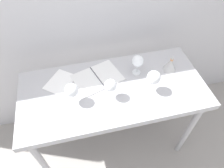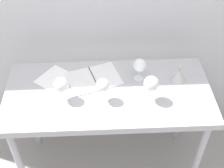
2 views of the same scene
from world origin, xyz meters
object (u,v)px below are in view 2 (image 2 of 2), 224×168
(open_notebook, at_px, (94,79))
(decanter_funnel, at_px, (179,75))
(wine_glass_near_right, at_px, (151,84))
(wine_glass_near_left, at_px, (61,85))
(tasting_sheet_upper, at_px, (53,78))
(wine_glass_far_right, at_px, (140,66))
(wine_glass_near_center, at_px, (103,86))

(open_notebook, xyz_separation_m, decanter_funnel, (0.59, -0.04, 0.05))
(wine_glass_near_right, xyz_separation_m, decanter_funnel, (0.22, 0.17, -0.09))
(wine_glass_near_left, height_order, tasting_sheet_upper, wine_glass_near_left)
(wine_glass_far_right, xyz_separation_m, decanter_funnel, (0.27, -0.03, -0.07))
(open_notebook, bearing_deg, wine_glass_far_right, -19.97)
(wine_glass_near_left, distance_m, wine_glass_near_right, 0.57)
(wine_glass_near_left, height_order, wine_glass_near_center, wine_glass_near_left)
(wine_glass_near_left, bearing_deg, decanter_funnel, 10.49)
(wine_glass_near_right, bearing_deg, wine_glass_far_right, 104.10)
(open_notebook, distance_m, tasting_sheet_upper, 0.29)
(wine_glass_near_center, relative_size, decanter_funnel, 1.17)
(tasting_sheet_upper, xyz_separation_m, decanter_funnel, (0.87, -0.06, 0.05))
(wine_glass_near_center, height_order, tasting_sheet_upper, wine_glass_near_center)
(wine_glass_near_right, xyz_separation_m, tasting_sheet_upper, (-0.65, 0.24, -0.13))
(wine_glass_near_right, distance_m, tasting_sheet_upper, 0.71)
(wine_glass_far_right, relative_size, tasting_sheet_upper, 0.76)
(wine_glass_near_left, xyz_separation_m, open_notebook, (0.20, 0.19, -0.12))
(wine_glass_near_right, distance_m, open_notebook, 0.44)
(open_notebook, relative_size, tasting_sheet_upper, 1.85)
(tasting_sheet_upper, bearing_deg, open_notebook, 33.21)
(wine_glass_near_right, xyz_separation_m, open_notebook, (-0.36, 0.21, -0.13))
(wine_glass_far_right, distance_m, wine_glass_near_right, 0.21)
(wine_glass_far_right, height_order, wine_glass_near_center, same)
(wine_glass_far_right, distance_m, wine_glass_near_left, 0.54)
(wine_glass_near_left, height_order, open_notebook, wine_glass_near_left)
(wine_glass_near_center, distance_m, tasting_sheet_upper, 0.43)
(wine_glass_far_right, xyz_separation_m, tasting_sheet_upper, (-0.60, 0.04, -0.12))
(wine_glass_near_right, bearing_deg, tasting_sheet_upper, 160.09)
(wine_glass_near_right, height_order, decanter_funnel, wine_glass_near_right)
(wine_glass_far_right, bearing_deg, wine_glass_near_left, -161.49)
(open_notebook, relative_size, decanter_funnel, 2.86)
(open_notebook, xyz_separation_m, tasting_sheet_upper, (-0.29, 0.02, -0.00))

